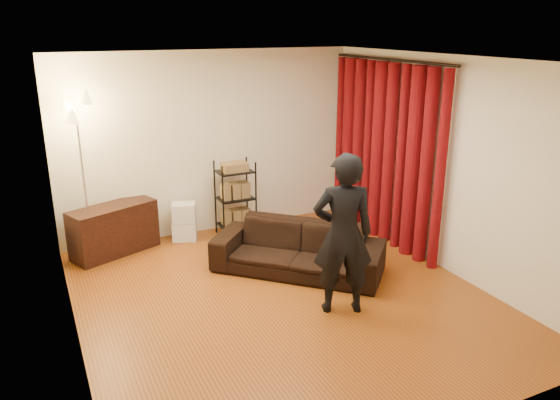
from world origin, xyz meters
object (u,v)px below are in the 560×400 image
sofa (298,249)px  person (343,234)px  storage_boxes (185,222)px  floor_lamp (84,181)px  media_cabinet (114,230)px  wire_shelf (235,198)px

sofa → person: (-0.02, -1.08, 0.59)m
storage_boxes → floor_lamp: size_ratio=0.26×
media_cabinet → storage_boxes: bearing=-19.9°
person → storage_boxes: (-0.99, 2.74, -0.62)m
person → media_cabinet: person is taller
storage_boxes → floor_lamp: floor_lamp is taller
media_cabinet → floor_lamp: (-0.33, -0.09, 0.76)m
media_cabinet → storage_boxes: size_ratio=2.07×
wire_shelf → person: bearing=-105.2°
sofa → wire_shelf: 1.61m
wire_shelf → floor_lamp: size_ratio=0.51×
media_cabinet → storage_boxes: media_cabinet is taller
wire_shelf → floor_lamp: 2.17m
sofa → wire_shelf: size_ratio=1.89×
sofa → wire_shelf: (-0.24, 1.57, 0.25)m
sofa → media_cabinet: bearing=-175.1°
storage_boxes → wire_shelf: wire_shelf is taller
sofa → media_cabinet: (-2.02, 1.62, 0.03)m
sofa → storage_boxes: sofa is taller
person → floor_lamp: (-2.33, 2.60, 0.20)m
media_cabinet → floor_lamp: 0.83m
sofa → floor_lamp: floor_lamp is taller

